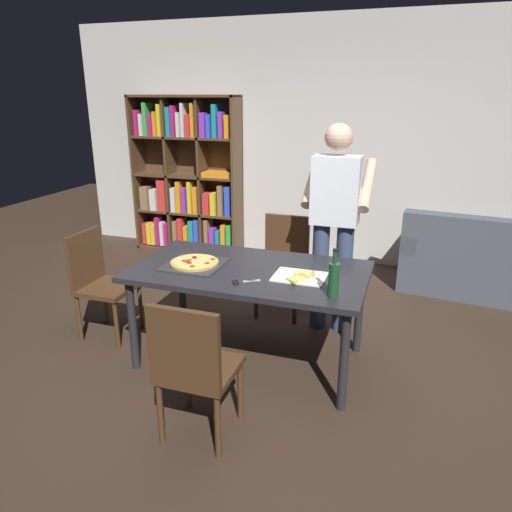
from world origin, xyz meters
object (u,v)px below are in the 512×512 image
Objects in this scene: couch at (490,266)px; wine_bottle at (334,279)px; chair_left_end at (98,278)px; pepperoni_pizza_on_tray at (195,263)px; chair_near_camera at (193,364)px; person_serving_pizza at (335,217)px; chair_far_side at (284,259)px; bookshelf at (188,181)px; kitchen_scissors at (241,282)px; dining_table at (249,278)px.

couch is 5.68× the size of wine_bottle.
couch is (3.23, 1.99, -0.21)m from chair_left_end.
chair_left_end is 2.85× the size of wine_bottle.
chair_left_end is 2.15× the size of pepperoni_pizza_on_tray.
chair_near_camera is 1.00m from wine_bottle.
pepperoni_pizza_on_tray is at bearing 167.13° from wine_bottle.
wine_bottle is (-1.23, -2.29, 0.57)m from couch.
chair_far_side is at bearing 155.59° from person_serving_pizza.
chair_near_camera is 2.15× the size of pepperoni_pizza_on_tray.
couch is 0.92× the size of bookshelf.
chair_near_camera is 3.75m from bookshelf.
chair_far_side is at bearing 91.72° from kitchen_scissors.
pepperoni_pizza_on_tray is (1.25, -2.43, -0.14)m from bookshelf.
bookshelf is at bearing 142.80° from person_serving_pizza.
person_serving_pizza reaches higher than wine_bottle.
wine_bottle reaches higher than couch.
chair_left_end is at bearing 168.88° from kitchen_scissors.
pepperoni_pizza_on_tray is at bearing -62.69° from bookshelf.
person_serving_pizza is at bearing 56.67° from dining_table.
bookshelf is (-1.67, 1.41, 0.39)m from chair_far_side.
pepperoni_pizza_on_tray is 0.50m from kitchen_scissors.
wine_bottle is (0.66, -1.26, 0.36)m from chair_far_side.
pepperoni_pizza_on_tray is at bearing -138.65° from person_serving_pizza.
dining_table is 0.87× the size of bookshelf.
dining_table is 4.06× the size of pepperoni_pizza_on_tray.
dining_table is 1.89× the size of chair_left_end.
couch is at bearing 57.29° from chair_near_camera.
dining_table is 1.89× the size of chair_near_camera.
bookshelf is 2.70m from person_serving_pizza.
kitchen_scissors is (0.45, -0.22, -0.01)m from pepperoni_pizza_on_tray.
person_serving_pizza is 9.14× the size of kitchen_scissors.
person_serving_pizza is at bearing 66.02° from kitchen_scissors.
pepperoni_pizza_on_tray is at bearing -138.49° from couch.
kitchen_scissors is at bearing -113.98° from person_serving_pizza.
chair_left_end is 0.46× the size of bookshelf.
person_serving_pizza is at bearing -37.20° from bookshelf.
bookshelf reaches higher than kitchen_scissors.
person_serving_pizza reaches higher than chair_near_camera.
dining_table is 0.97m from chair_far_side.
bookshelf is 4.66× the size of pepperoni_pizza_on_tray.
kitchen_scissors is at bearing -25.55° from pepperoni_pizza_on_tray.
pepperoni_pizza_on_tray is at bearing -172.56° from dining_table.
chair_near_camera reaches higher than couch.
pepperoni_pizza_on_tray is at bearing -3.36° from chair_left_end.
person_serving_pizza is 1.06m from wine_bottle.
bookshelf is (-1.67, 3.33, 0.39)m from chair_near_camera.
chair_left_end is at bearing 176.64° from pepperoni_pizza_on_tray.
bookshelf reaches higher than chair_left_end.
kitchen_scissors is at bearing -129.41° from couch.
kitchen_scissors is (-1.85, -2.26, 0.45)m from couch.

